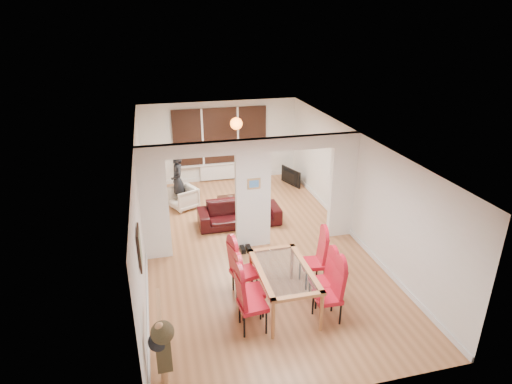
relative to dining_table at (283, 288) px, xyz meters
name	(u,v)px	position (x,y,z in m)	size (l,w,h in m)	color
floor	(253,244)	(0.00, 2.39, -0.40)	(5.00, 9.00, 0.01)	#AB6F44
room_walls	(253,194)	(0.00, 2.39, 0.90)	(5.00, 9.00, 2.60)	silver
divider_wall	(253,194)	(0.00, 2.39, 0.90)	(5.00, 0.18, 2.60)	white
bay_window_blinds	(220,136)	(0.00, 6.83, 1.10)	(3.00, 0.08, 1.80)	black
radiator	(222,172)	(0.00, 6.79, -0.10)	(1.40, 0.08, 0.50)	white
pendant_light	(236,124)	(0.30, 5.69, 1.75)	(0.36, 0.36, 0.36)	orange
stair_newel	(161,330)	(-2.25, -0.81, 0.15)	(0.40, 1.20, 1.10)	tan
wall_poster	(139,248)	(-2.47, -0.01, 1.20)	(0.04, 0.52, 0.67)	gray
pillar_photo	(254,184)	(0.00, 2.29, 1.20)	(0.30, 0.03, 0.25)	#4C8CD8
dining_table	(283,288)	(0.00, 0.00, 0.00)	(0.96, 1.71, 0.80)	#A6683D
dining_chair_la	(253,301)	(-0.70, -0.47, 0.18)	(0.46, 0.46, 1.16)	#AE1122
dining_chair_lb	(251,287)	(-0.64, -0.06, 0.16)	(0.45, 0.45, 1.12)	#AE1122
dining_chair_lc	(245,269)	(-0.62, 0.51, 0.19)	(0.47, 0.47, 1.17)	#AE1122
dining_chair_ra	(328,293)	(0.64, -0.56, 0.16)	(0.45, 0.45, 1.13)	#AE1122
dining_chair_rb	(322,279)	(0.73, -0.07, 0.12)	(0.42, 0.42, 1.04)	#AE1122
dining_chair_rc	(313,259)	(0.77, 0.54, 0.17)	(0.46, 0.46, 1.14)	#AE1122
sofa	(239,213)	(-0.10, 3.54, -0.09)	(2.12, 0.83, 0.62)	black
armchair	(183,198)	(-1.42, 4.88, -0.09)	(0.69, 0.67, 0.63)	beige
person	(178,181)	(-1.54, 5.03, 0.38)	(0.37, 0.57, 1.56)	black
television	(288,177)	(2.00, 5.85, -0.13)	(0.12, 0.94, 0.54)	black
coffee_table	(238,201)	(0.10, 4.68, -0.27)	(1.11, 0.55, 0.25)	black
bottle	(241,191)	(0.21, 4.75, 0.00)	(0.07, 0.07, 0.29)	#143F19
bowl	(230,198)	(-0.12, 4.65, -0.12)	(0.23, 0.23, 0.06)	black
shoes	(246,249)	(-0.24, 2.13, -0.35)	(0.25, 0.27, 0.10)	black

